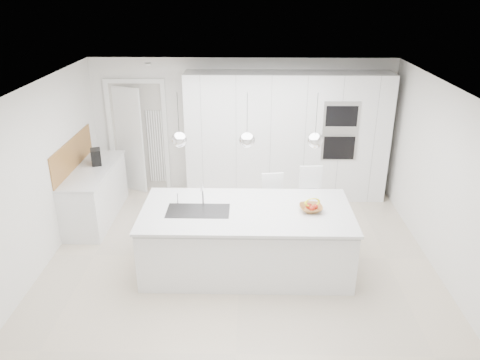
{
  "coord_description": "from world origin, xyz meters",
  "views": [
    {
      "loc": [
        0.12,
        -5.88,
        3.73
      ],
      "look_at": [
        0.0,
        0.3,
        1.1
      ],
      "focal_mm": 35.0,
      "sensor_mm": 36.0,
      "label": 1
    }
  ],
  "objects_px": {
    "island_base": "(246,242)",
    "bar_stool_left": "(272,209)",
    "fruit_bowl": "(311,208)",
    "espresso_machine": "(96,157)",
    "bar_stool_right": "(310,203)"
  },
  "relations": [
    {
      "from": "fruit_bowl",
      "to": "bar_stool_right",
      "type": "height_order",
      "value": "bar_stool_right"
    },
    {
      "from": "fruit_bowl",
      "to": "bar_stool_left",
      "type": "relative_size",
      "value": 0.29
    },
    {
      "from": "fruit_bowl",
      "to": "espresso_machine",
      "type": "bearing_deg",
      "value": 153.83
    },
    {
      "from": "island_base",
      "to": "bar_stool_right",
      "type": "bearing_deg",
      "value": 44.68
    },
    {
      "from": "espresso_machine",
      "to": "bar_stool_left",
      "type": "bearing_deg",
      "value": -35.24
    },
    {
      "from": "fruit_bowl",
      "to": "bar_stool_right",
      "type": "bearing_deg",
      "value": 82.35
    },
    {
      "from": "fruit_bowl",
      "to": "bar_stool_left",
      "type": "bearing_deg",
      "value": 120.82
    },
    {
      "from": "island_base",
      "to": "bar_stool_left",
      "type": "distance_m",
      "value": 0.92
    },
    {
      "from": "island_base",
      "to": "fruit_bowl",
      "type": "xyz_separation_m",
      "value": [
        0.86,
        0.03,
        0.51
      ]
    },
    {
      "from": "espresso_machine",
      "to": "bar_stool_right",
      "type": "distance_m",
      "value": 3.62
    },
    {
      "from": "island_base",
      "to": "espresso_machine",
      "type": "distance_m",
      "value": 3.11
    },
    {
      "from": "bar_stool_left",
      "to": "fruit_bowl",
      "type": "bearing_deg",
      "value": -66.79
    },
    {
      "from": "island_base",
      "to": "espresso_machine",
      "type": "height_order",
      "value": "espresso_machine"
    },
    {
      "from": "fruit_bowl",
      "to": "espresso_machine",
      "type": "relative_size",
      "value": 1.17
    },
    {
      "from": "bar_stool_left",
      "to": "island_base",
      "type": "bearing_deg",
      "value": -122.76
    }
  ]
}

